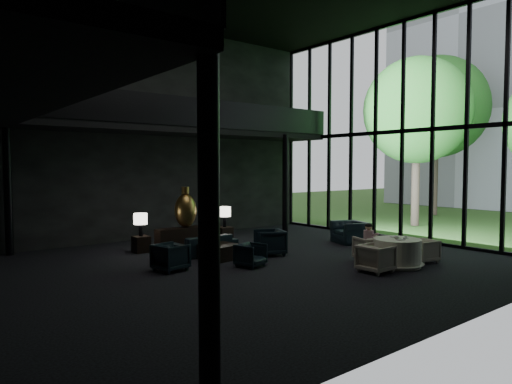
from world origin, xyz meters
TOP-DOWN VIEW (x-y plane):
  - floor at (0.00, 0.00)m, footprint 14.00×12.00m
  - wall_back at (0.00, 6.00)m, footprint 14.00×0.04m
  - wall_front at (0.00, -6.00)m, footprint 14.00×0.04m
  - curtain_wall at (6.95, 0.00)m, footprint 0.20×12.00m
  - mezzanine_left at (-6.00, 0.00)m, footprint 2.00×12.00m
  - mezzanine_back at (1.00, 5.00)m, footprint 12.00×2.00m
  - railing_left at (-5.00, 0.00)m, footprint 0.06×12.00m
  - railing_back at (1.00, 4.00)m, footprint 12.00×0.06m
  - column_sw at (-5.00, -5.70)m, footprint 0.24×0.24m
  - column_nw at (-5.00, 5.70)m, footprint 0.24×0.24m
  - column_ne at (4.80, 4.00)m, footprint 0.24×0.24m
  - tree_near at (11.00, 2.00)m, footprint 4.80×4.80m
  - tree_far at (16.00, 4.00)m, footprint 5.60×5.60m
  - console at (-0.05, 3.60)m, footprint 2.08×0.47m
  - bronze_urn at (-0.05, 3.60)m, footprint 0.73×0.73m
  - side_table_left at (-1.65, 3.61)m, footprint 0.47×0.47m
  - table_lamp_left at (-1.65, 3.63)m, footprint 0.43×0.43m
  - side_table_right at (1.55, 3.65)m, footprint 0.49×0.49m
  - table_lamp_right at (1.55, 3.62)m, footprint 0.44×0.44m
  - sofa at (-0.29, 2.05)m, footprint 2.13×0.72m
  - lounge_armchair_west at (-2.11, 0.75)m, footprint 0.86×0.90m
  - lounge_armchair_east at (1.26, 0.75)m, footprint 1.17×1.20m
  - lounge_armchair_south at (-0.19, -0.17)m, footprint 0.73×0.70m
  - window_armchair at (4.94, 0.69)m, footprint 1.17×1.45m
  - coffee_table at (-0.28, 1.20)m, footprint 1.08×1.08m
  - dining_table at (2.98, -2.59)m, footprint 1.43×1.43m
  - dining_chair_north at (2.92, -1.75)m, footprint 0.99×0.97m
  - dining_chair_east at (4.00, -2.72)m, footprint 0.72×0.75m
  - dining_chair_west at (1.94, -2.67)m, footprint 0.73×0.78m
  - child at (3.04, -1.58)m, footprint 0.29×0.29m
  - plate_a at (2.87, -2.75)m, footprint 0.29×0.29m
  - plate_b at (3.14, -2.37)m, footprint 0.25×0.25m
  - saucer at (3.19, -2.71)m, footprint 0.18×0.18m
  - coffee_cup at (3.28, -2.65)m, footprint 0.09×0.09m
  - cereal_bowl at (3.00, -2.55)m, footprint 0.17×0.17m
  - cream_pot at (2.98, -2.81)m, footprint 0.06×0.06m

SIDE VIEW (x-z plane):
  - floor at x=0.00m, z-range -0.01..0.01m
  - coffee_table at x=-0.28m, z-range 0.00..0.43m
  - side_table_left at x=-1.65m, z-range 0.00..0.52m
  - side_table_right at x=1.55m, z-range 0.00..0.54m
  - lounge_armchair_south at x=-0.19m, z-range 0.00..0.62m
  - dining_table at x=2.98m, z-range -0.05..0.70m
  - dining_chair_east at x=4.00m, z-range 0.00..0.66m
  - console at x=-0.05m, z-range 0.00..0.66m
  - lounge_armchair_west at x=-2.11m, z-range 0.00..0.79m
  - dining_chair_west at x=1.94m, z-range 0.00..0.80m
  - dining_chair_north at x=2.92m, z-range 0.00..0.81m
  - sofa at x=-0.29m, z-range 0.00..0.82m
  - lounge_armchair_east at x=1.26m, z-range 0.00..0.96m
  - window_armchair at x=4.94m, z-range 0.00..1.10m
  - saucer at x=3.19m, z-range 0.75..0.76m
  - plate_a at x=2.87m, z-range 0.75..0.76m
  - plate_b at x=3.14m, z-range 0.75..0.77m
  - child at x=3.04m, z-range 0.45..1.07m
  - cream_pot at x=2.98m, z-range 0.75..0.81m
  - coffee_cup at x=3.28m, z-range 0.76..0.82m
  - cereal_bowl at x=3.00m, z-range 0.75..0.84m
  - table_lamp_left at x=-1.65m, z-range 0.67..1.39m
  - table_lamp_right at x=1.55m, z-range 0.69..1.43m
  - bronze_urn at x=-0.05m, z-range 0.56..1.93m
  - column_sw at x=-5.00m, z-range 0.00..4.00m
  - column_nw at x=-5.00m, z-range 0.00..4.00m
  - column_ne at x=4.80m, z-range 0.00..4.00m
  - wall_back at x=0.00m, z-range 0.00..8.00m
  - wall_front at x=0.00m, z-range 0.00..8.00m
  - curtain_wall at x=6.95m, z-range 0.00..8.00m
  - mezzanine_left at x=-6.00m, z-range 3.88..4.12m
  - mezzanine_back at x=1.00m, z-range 3.88..4.12m
  - railing_left at x=-5.00m, z-range 4.10..5.10m
  - railing_back at x=1.00m, z-range 4.10..5.10m
  - tree_near at x=11.00m, z-range 1.41..9.06m
  - tree_far at x=16.00m, z-range 1.59..10.39m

